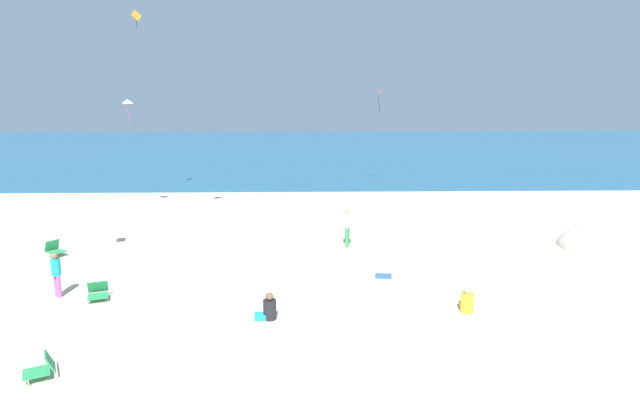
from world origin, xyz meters
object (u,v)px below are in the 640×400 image
object	(u,v)px
beach_chair_mid_beach	(42,367)
kite_white	(127,102)
cooler_box	(384,274)
person_0	(56,272)
beach_chair_near_camera	(98,292)
beach_chair_far_left	(55,249)
person_3	(467,302)
kite_red	(379,92)
person_2	(268,309)
kite_orange	(136,16)
person_1	(347,224)

from	to	relation	value
beach_chair_mid_beach	kite_white	size ratio (longest dim) A/B	0.71
cooler_box	person_0	bearing A→B (deg)	-171.94
cooler_box	beach_chair_near_camera	bearing A→B (deg)	-169.28
beach_chair_far_left	person_3	bearing A→B (deg)	13.38
beach_chair_mid_beach	kite_white	distance (m)	17.98
beach_chair_near_camera	person_0	size ratio (longest dim) A/B	0.59
beach_chair_mid_beach	kite_red	bearing A→B (deg)	-141.19
person_2	kite_orange	size ratio (longest dim) A/B	0.79
person_3	person_2	bearing A→B (deg)	98.66
person_1	kite_red	xyz separation A→B (m)	(3.27, 14.84, 5.50)
cooler_box	kite_red	distance (m)	19.80
cooler_box	beach_chair_mid_beach	bearing A→B (deg)	-143.69
person_0	kite_red	distance (m)	24.45
person_0	person_1	world-z (taller)	person_1
beach_chair_mid_beach	person_1	bearing A→B (deg)	-154.63
beach_chair_mid_beach	kite_white	bearing A→B (deg)	-106.23
beach_chair_mid_beach	person_1	size ratio (longest dim) A/B	0.49
cooler_box	kite_white	distance (m)	16.88
beach_chair_far_left	person_2	xyz separation A→B (m)	(8.82, -6.07, -0.01)
beach_chair_mid_beach	person_2	distance (m)	5.65
person_0	person_3	world-z (taller)	person_0
person_3	cooler_box	bearing A→B (deg)	39.19
person_3	kite_orange	size ratio (longest dim) A/B	0.80
beach_chair_far_left	beach_chair_near_camera	distance (m)	5.66
person_2	person_3	bearing A→B (deg)	179.96
person_1	kite_white	xyz separation A→B (m)	(-10.95, 6.67, 4.95)
beach_chair_near_camera	person_0	bearing A→B (deg)	-119.39
person_1	person_2	bearing A→B (deg)	-95.00
cooler_box	kite_orange	size ratio (longest dim) A/B	0.60
person_0	kite_orange	distance (m)	18.06
person_1	kite_white	bearing A→B (deg)	165.00
beach_chair_near_camera	kite_white	xyz separation A→B (m)	(-2.82, 12.18, 5.66)
person_1	person_3	xyz separation A→B (m)	(2.97, -6.71, -0.67)
person_3	kite_red	distance (m)	22.41
person_0	kite_white	distance (m)	13.06
beach_chair_mid_beach	kite_white	world-z (taller)	kite_white
cooler_box	kite_white	bearing A→B (deg)	138.76
cooler_box	kite_orange	bearing A→B (deg)	131.76
cooler_box	person_0	xyz separation A→B (m)	(-10.44, -1.48, 0.69)
person_0	person_2	world-z (taller)	person_0
person_1	kite_red	world-z (taller)	kite_red
cooler_box	person_3	world-z (taller)	person_3
cooler_box	kite_red	xyz separation A→B (m)	(2.29, 18.62, 6.33)
person_3	kite_red	world-z (taller)	kite_red
person_0	kite_red	world-z (taller)	kite_red
beach_chair_near_camera	kite_orange	xyz separation A→B (m)	(-3.05, 15.34, 10.35)
beach_chair_far_left	person_1	distance (m)	11.65
beach_chair_near_camera	person_2	xyz separation A→B (m)	(5.37, -1.58, 0.04)
beach_chair_far_left	person_2	size ratio (longest dim) A/B	1.08
kite_red	kite_orange	bearing A→B (deg)	-160.90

